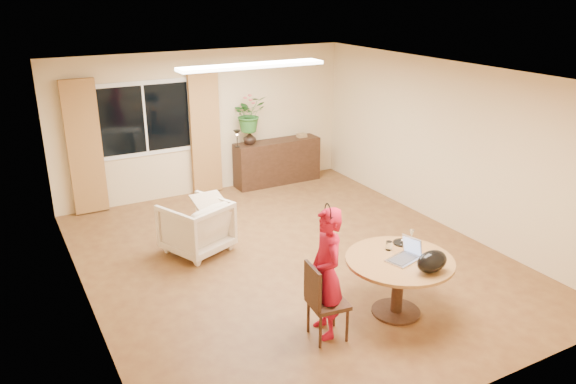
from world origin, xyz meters
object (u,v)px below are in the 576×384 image
at_px(dining_table, 399,271).
at_px(dining_chair, 328,301).
at_px(armchair, 196,227).
at_px(sideboard, 277,162).
at_px(child, 326,273).

bearing_deg(dining_table, dining_chair, -179.03).
relative_size(armchair, sideboard, 0.50).
height_order(dining_table, armchair, armchair).
bearing_deg(child, sideboard, 170.35).
xyz_separation_m(dining_table, dining_chair, (-0.98, -0.02, -0.11)).
bearing_deg(dining_table, child, 175.97).
distance_m(dining_table, armchair, 3.09).
bearing_deg(dining_chair, armchair, 107.67).
distance_m(dining_table, child, 0.97).
distance_m(child, armchair, 2.71).
height_order(child, armchair, child).
bearing_deg(child, dining_chair, -2.65).
relative_size(dining_table, child, 0.84).
distance_m(dining_chair, sideboard, 5.20).
bearing_deg(dining_table, sideboard, 78.97).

